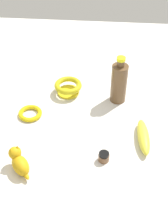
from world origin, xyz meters
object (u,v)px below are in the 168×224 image
(nail_polish_jar, at_px, (104,157))
(bowl, at_px, (68,87))
(banana, at_px, (143,137))
(cat_figurine, at_px, (19,162))
(bangle, at_px, (30,113))
(bottle_tall, at_px, (119,82))

(nail_polish_jar, bearing_deg, bowl, -65.17)
(banana, distance_m, bowl, 0.45)
(cat_figurine, relative_size, bangle, 1.05)
(nail_polish_jar, height_order, cat_figurine, cat_figurine)
(bottle_tall, height_order, cat_figurine, bottle_tall)
(banana, height_order, bangle, banana)
(cat_figurine, distance_m, bangle, 0.30)
(cat_figurine, bearing_deg, nail_polish_jar, -167.31)
(banana, xyz_separation_m, cat_figurine, (0.47, 0.19, 0.02))
(bowl, bearing_deg, cat_figurine, 75.25)
(cat_figurine, height_order, bangle, cat_figurine)
(nail_polish_jar, bearing_deg, bottle_tall, -97.91)
(cat_figurine, bearing_deg, banana, -158.40)
(nail_polish_jar, relative_size, bowl, 0.33)
(banana, height_order, bowl, bowl)
(bottle_tall, relative_size, bowl, 1.77)
(bottle_tall, distance_m, banana, 0.29)
(banana, height_order, cat_figurine, cat_figurine)
(nail_polish_jar, relative_size, banana, 0.22)
(bottle_tall, distance_m, nail_polish_jar, 0.38)
(bangle, bearing_deg, banana, 166.96)
(nail_polish_jar, height_order, bowl, bowl)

